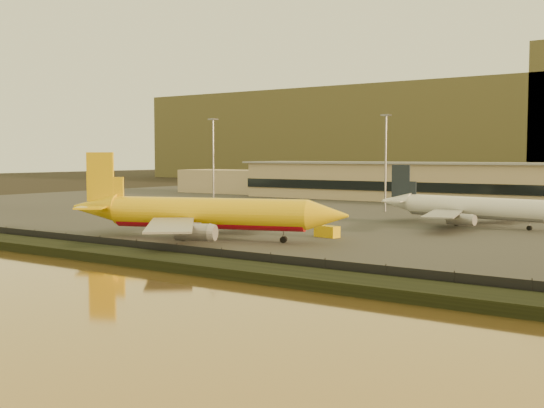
{
  "coord_description": "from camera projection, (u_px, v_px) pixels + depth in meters",
  "views": [
    {
      "loc": [
        66.98,
        -83.47,
        14.9
      ],
      "look_at": [
        0.92,
        12.0,
        6.63
      ],
      "focal_mm": 45.0,
      "sensor_mm": 36.0,
      "label": 1
    }
  ],
  "objects": [
    {
      "name": "embankment",
      "position": [
        147.0,
        259.0,
        93.55
      ],
      "size": [
        320.0,
        7.0,
        1.4
      ],
      "primitive_type": "cube",
      "color": "black",
      "rests_on": "ground"
    },
    {
      "name": "dhl_cargo_jet",
      "position": [
        204.0,
        214.0,
        118.49
      ],
      "size": [
        49.95,
        47.58,
        15.29
      ],
      "rotation": [
        0.0,
        0.0,
        0.32
      ],
      "color": "yellow",
      "rests_on": "tarmac"
    },
    {
      "name": "gse_vehicle_yellow",
      "position": [
        327.0,
        231.0,
        122.81
      ],
      "size": [
        4.89,
        2.88,
        2.06
      ],
      "primitive_type": "cube",
      "rotation": [
        0.0,
        0.0,
        -0.19
      ],
      "color": "yellow",
      "rests_on": "tarmac"
    },
    {
      "name": "tarmac",
      "position": [
        442.0,
        210.0,
        185.46
      ],
      "size": [
        320.0,
        220.0,
        0.2
      ],
      "primitive_type": "cube",
      "color": "#2D2D2D",
      "rests_on": "ground"
    },
    {
      "name": "apron_light_masts",
      "position": [
        474.0,
        152.0,
        159.44
      ],
      "size": [
        152.2,
        12.2,
        25.4
      ],
      "color": "slate",
      "rests_on": "tarmac"
    },
    {
      "name": "perimeter_fence",
      "position": [
        167.0,
        251.0,
        96.79
      ],
      "size": [
        300.0,
        0.05,
        2.2
      ],
      "primitive_type": "cube",
      "color": "black",
      "rests_on": "tarmac"
    },
    {
      "name": "gse_vehicle_white",
      "position": [
        244.0,
        221.0,
        143.93
      ],
      "size": [
        3.87,
        2.05,
        1.67
      ],
      "primitive_type": "cube",
      "rotation": [
        0.0,
        0.0,
        -0.1
      ],
      "color": "silver",
      "rests_on": "tarmac"
    },
    {
      "name": "ground",
      "position": [
        224.0,
        250.0,
        107.55
      ],
      "size": [
        900.0,
        900.0,
        0.0
      ],
      "primitive_type": "plane",
      "color": "black",
      "rests_on": "ground"
    },
    {
      "name": "white_narrowbody_jet",
      "position": [
        471.0,
        208.0,
        142.14
      ],
      "size": [
        43.93,
        42.45,
        12.63
      ],
      "rotation": [
        0.0,
        0.0,
        -0.15
      ],
      "color": "silver",
      "rests_on": "tarmac"
    },
    {
      "name": "terminal_building",
      "position": [
        434.0,
        183.0,
        218.33
      ],
      "size": [
        202.0,
        25.0,
        12.6
      ],
      "color": "tan",
      "rests_on": "tarmac"
    }
  ]
}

